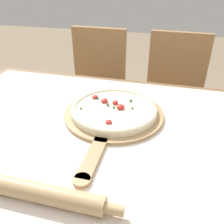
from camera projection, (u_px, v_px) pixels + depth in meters
name	position (u px, v px, depth m)	size (l,w,h in m)	color
dining_table	(100.00, 152.00, 0.90)	(1.44, 0.97, 0.73)	brown
towel_cloth	(99.00, 131.00, 0.85)	(1.36, 0.89, 0.00)	silver
pizza_peel	(113.00, 116.00, 0.92)	(0.39, 0.58, 0.01)	tan
pizza	(114.00, 109.00, 0.92)	(0.34, 0.34, 0.03)	beige
rolling_pin	(35.00, 192.00, 0.58)	(0.45, 0.05, 0.05)	tan
chair_left	(96.00, 85.00, 1.69)	(0.42, 0.42, 0.91)	#A37547
chair_right	(173.00, 93.00, 1.57)	(0.42, 0.42, 0.91)	#A37547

